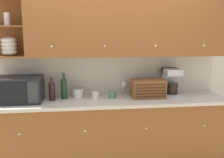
# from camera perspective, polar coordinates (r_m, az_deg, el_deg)

# --- Properties ---
(ground_plane) EXTENTS (24.00, 24.00, 0.00)m
(ground_plane) POSITION_cam_1_polar(r_m,az_deg,el_deg) (3.82, -0.39, -17.38)
(ground_plane) COLOR tan
(wall_back) EXTENTS (5.34, 0.06, 2.60)m
(wall_back) POSITION_cam_1_polar(r_m,az_deg,el_deg) (3.44, -0.48, 2.39)
(wall_back) COLOR silver
(wall_back) RESTS_ON ground_plane
(counter_unit) EXTENTS (2.96, 0.62, 0.96)m
(counter_unit) POSITION_cam_1_polar(r_m,az_deg,el_deg) (3.35, 0.19, -12.45)
(counter_unit) COLOR brown
(counter_unit) RESTS_ON ground_plane
(backsplash_panel) EXTENTS (2.94, 0.01, 0.53)m
(backsplash_panel) POSITION_cam_1_polar(r_m,az_deg,el_deg) (3.42, -0.41, 1.04)
(backsplash_panel) COLOR beige
(backsplash_panel) RESTS_ON counter_unit
(upper_cabinets) EXTENTS (2.94, 0.36, 0.77)m
(upper_cabinets) POSITION_cam_1_polar(r_m,az_deg,el_deg) (3.23, 2.76, 12.01)
(upper_cabinets) COLOR brown
(upper_cabinets) RESTS_ON backsplash_panel
(microwave) EXTENTS (0.54, 0.40, 0.31)m
(microwave) POSITION_cam_1_polar(r_m,az_deg,el_deg) (3.23, -20.39, -2.24)
(microwave) COLOR black
(microwave) RESTS_ON counter_unit
(second_wine_bottle) EXTENTS (0.08, 0.08, 0.30)m
(second_wine_bottle) POSITION_cam_1_polar(r_m,az_deg,el_deg) (3.17, -13.56, -2.44)
(second_wine_bottle) COLOR black
(second_wine_bottle) RESTS_ON counter_unit
(wine_bottle) EXTENTS (0.08, 0.08, 0.33)m
(wine_bottle) POSITION_cam_1_polar(r_m,az_deg,el_deg) (3.22, -10.90, -1.86)
(wine_bottle) COLOR #19381E
(wine_bottle) RESTS_ON counter_unit
(storage_canister) EXTENTS (0.14, 0.14, 0.12)m
(storage_canister) POSITION_cam_1_polar(r_m,az_deg,el_deg) (3.27, -7.80, -3.14)
(storage_canister) COLOR silver
(storage_canister) RESTS_ON counter_unit
(mug) EXTENTS (0.09, 0.08, 0.09)m
(mug) POSITION_cam_1_polar(r_m,az_deg,el_deg) (3.18, -3.82, -3.72)
(mug) COLOR silver
(mug) RESTS_ON counter_unit
(mug_blue_second) EXTENTS (0.10, 0.09, 0.09)m
(mug_blue_second) POSITION_cam_1_polar(r_m,az_deg,el_deg) (3.21, 0.02, -3.62)
(mug_blue_second) COLOR #4C845B
(mug_blue_second) RESTS_ON counter_unit
(wine_glass) EXTENTS (0.08, 0.08, 0.19)m
(wine_glass) POSITION_cam_1_polar(r_m,az_deg,el_deg) (3.41, 2.76, -1.39)
(wine_glass) COLOR silver
(wine_glass) RESTS_ON counter_unit
(bread_box) EXTENTS (0.42, 0.25, 0.24)m
(bread_box) POSITION_cam_1_polar(r_m,az_deg,el_deg) (3.26, 8.25, -2.17)
(bread_box) COLOR brown
(bread_box) RESTS_ON counter_unit
(coffee_maker) EXTENTS (0.21, 0.27, 0.36)m
(coffee_maker) POSITION_cam_1_polar(r_m,az_deg,el_deg) (3.44, 13.29, -0.53)
(coffee_maker) COLOR #B7B7BC
(coffee_maker) RESTS_ON counter_unit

